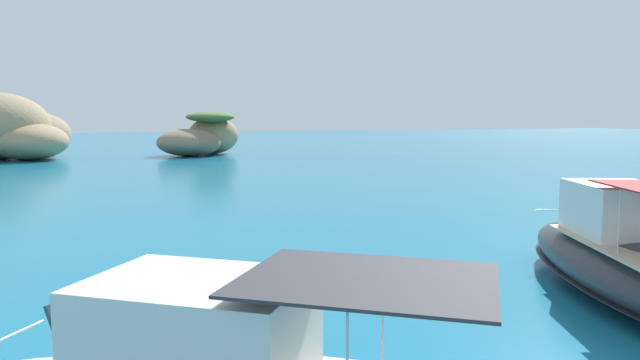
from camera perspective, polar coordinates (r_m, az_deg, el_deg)
The scene contains 3 objects.
islet_large at distance 81.97m, azimuth -28.34°, elevation 4.06°, with size 20.32×20.73×7.94m.
islet_small at distance 79.90m, azimuth -11.48°, elevation 3.96°, with size 14.49×14.30×5.73m.
motorboat_charcoal at distance 18.81m, azimuth 27.21°, elevation -6.86°, with size 7.04×11.24×3.38m.
Camera 1 is at (-8.31, -2.98, 5.09)m, focal length 33.20 mm.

